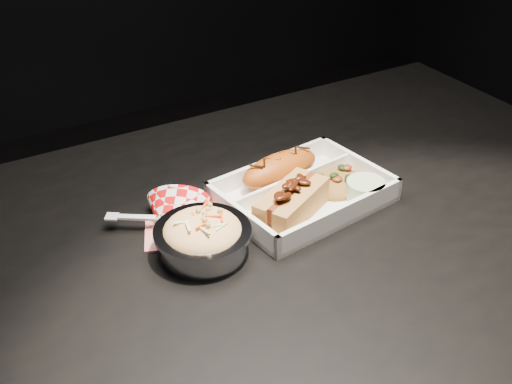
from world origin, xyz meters
The scene contains 8 objects.
dining_table centered at (0.00, 0.00, 0.66)m, with size 1.20×0.80×0.75m.
food_tray centered at (0.03, 0.04, 0.76)m, with size 0.27×0.21×0.04m.
fried_pastry centered at (0.03, 0.10, 0.78)m, with size 0.14×0.06×0.05m, color #AE4C11.
hotdog centered at (-0.01, 0.01, 0.78)m, with size 0.14×0.11×0.06m.
fried_rice_mound centered at (0.10, 0.04, 0.77)m, with size 0.10×0.08×0.03m, color #A06E2E.
cupcake_liner centered at (0.12, -0.01, 0.77)m, with size 0.06×0.06×0.03m, color #B8CE9C.
foil_coleslaw_cup centered at (-0.16, 0.00, 0.78)m, with size 0.13×0.13×0.07m.
napkin_fork centered at (-0.17, 0.07, 0.77)m, with size 0.17×0.15×0.10m.
Camera 1 is at (-0.45, -0.65, 1.30)m, focal length 45.00 mm.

